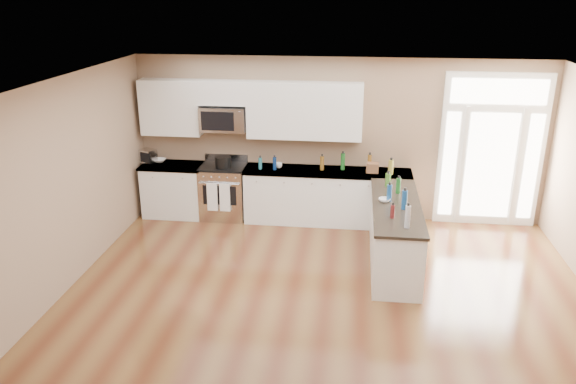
% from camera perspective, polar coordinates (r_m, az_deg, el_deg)
% --- Properties ---
extents(ground, '(8.00, 8.00, 0.00)m').
position_cam_1_polar(ground, '(6.65, 3.30, -15.49)').
color(ground, '#562B18').
extents(room_shell, '(8.00, 8.00, 8.00)m').
position_cam_1_polar(room_shell, '(5.83, 3.64, -1.68)').
color(room_shell, '#8E735A').
rests_on(room_shell, ground).
extents(back_cabinet_left, '(1.10, 0.66, 0.94)m').
position_cam_1_polar(back_cabinet_left, '(10.22, -11.42, 0.07)').
color(back_cabinet_left, white).
rests_on(back_cabinet_left, ground).
extents(back_cabinet_right, '(2.85, 0.66, 0.94)m').
position_cam_1_polar(back_cabinet_right, '(9.73, 3.95, -0.61)').
color(back_cabinet_right, white).
rests_on(back_cabinet_right, ground).
extents(peninsula_cabinet, '(0.69, 2.32, 0.94)m').
position_cam_1_polar(peninsula_cabinet, '(8.40, 10.75, -4.40)').
color(peninsula_cabinet, white).
rests_on(peninsula_cabinet, ground).
extents(upper_cabinet_left, '(1.04, 0.33, 0.95)m').
position_cam_1_polar(upper_cabinet_left, '(9.96, -11.81, 8.42)').
color(upper_cabinet_left, white).
rests_on(upper_cabinet_left, room_shell).
extents(upper_cabinet_right, '(1.94, 0.33, 0.95)m').
position_cam_1_polar(upper_cabinet_right, '(9.48, 1.68, 8.25)').
color(upper_cabinet_right, white).
rests_on(upper_cabinet_right, room_shell).
extents(upper_cabinet_short, '(0.82, 0.33, 0.40)m').
position_cam_1_polar(upper_cabinet_short, '(9.66, -6.60, 10.00)').
color(upper_cabinet_short, white).
rests_on(upper_cabinet_short, room_shell).
extents(microwave, '(0.78, 0.41, 0.42)m').
position_cam_1_polar(microwave, '(9.71, -6.56, 7.41)').
color(microwave, silver).
rests_on(microwave, room_shell).
extents(entry_door, '(1.70, 0.10, 2.60)m').
position_cam_1_polar(entry_door, '(9.96, 19.92, 3.94)').
color(entry_door, white).
rests_on(entry_door, ground).
extents(kitchen_range, '(0.78, 0.69, 1.08)m').
position_cam_1_polar(kitchen_range, '(9.97, -6.53, 0.07)').
color(kitchen_range, silver).
rests_on(kitchen_range, ground).
extents(stockpot, '(0.30, 0.30, 0.21)m').
position_cam_1_polar(stockpot, '(9.70, -6.62, 3.08)').
color(stockpot, black).
rests_on(stockpot, kitchen_range).
extents(toaster_oven, '(0.34, 0.31, 0.24)m').
position_cam_1_polar(toaster_oven, '(10.26, -14.08, 3.59)').
color(toaster_oven, silver).
rests_on(toaster_oven, back_cabinet_left).
extents(cardboard_box, '(0.20, 0.15, 0.16)m').
position_cam_1_polar(cardboard_box, '(9.52, 8.58, 2.46)').
color(cardboard_box, brown).
rests_on(cardboard_box, back_cabinet_right).
extents(bowl_left, '(0.24, 0.24, 0.05)m').
position_cam_1_polar(bowl_left, '(10.27, -12.92, 3.15)').
color(bowl_left, white).
rests_on(bowl_left, back_cabinet_left).
extents(bowl_peninsula, '(0.21, 0.21, 0.05)m').
position_cam_1_polar(bowl_peninsula, '(8.25, 9.78, -0.81)').
color(bowl_peninsula, white).
rests_on(bowl_peninsula, peninsula_cabinet).
extents(cup_counter, '(0.14, 0.14, 0.09)m').
position_cam_1_polar(cup_counter, '(9.67, -0.93, 2.73)').
color(cup_counter, white).
rests_on(cup_counter, back_cabinet_right).
extents(counter_bottles, '(2.38, 2.46, 0.30)m').
position_cam_1_polar(counter_bottles, '(8.80, 8.02, 1.30)').
color(counter_bottles, '#19591E').
rests_on(counter_bottles, back_cabinet_right).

